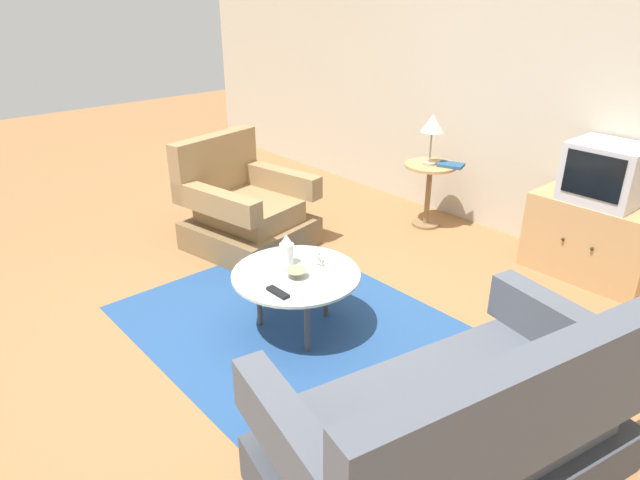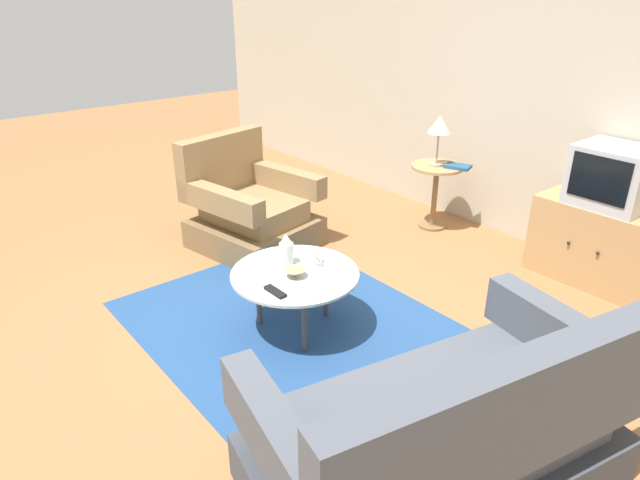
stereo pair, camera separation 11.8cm
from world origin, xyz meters
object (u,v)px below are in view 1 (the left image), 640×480
(tv_stand, at_px, (590,239))
(table_lamp, at_px, (433,125))
(mug, at_px, (314,257))
(television, at_px, (606,173))
(bowl, at_px, (296,273))
(armchair, at_px, (244,212))
(vase, at_px, (287,250))
(coffee_table, at_px, (296,277))
(side_table, at_px, (429,182))
(book, at_px, (451,165))
(couch, at_px, (456,433))
(tv_remote_dark, at_px, (278,292))

(tv_stand, xyz_separation_m, table_lamp, (-1.45, -0.15, 0.64))
(tv_stand, relative_size, mug, 7.09)
(television, height_order, bowl, television)
(armchair, xyz_separation_m, vase, (1.17, -0.46, 0.21))
(coffee_table, xyz_separation_m, tv_stand, (0.90, 2.15, -0.08))
(tv_stand, bearing_deg, side_table, -174.50)
(tv_stand, distance_m, mug, 2.19)
(vase, bearing_deg, bowl, -20.96)
(coffee_table, bearing_deg, vase, 165.54)
(book, bearing_deg, side_table, -173.67)
(armchair, xyz_separation_m, side_table, (0.77, 1.51, 0.12))
(bowl, bearing_deg, side_table, 105.95)
(coffee_table, height_order, book, book)
(tv_stand, bearing_deg, table_lamp, -173.95)
(side_table, distance_m, tv_stand, 1.46)
(mug, bearing_deg, book, 100.45)
(side_table, distance_m, mug, 1.91)
(couch, xyz_separation_m, tv_stand, (-0.53, 2.42, 0.01))
(vase, relative_size, tv_remote_dark, 1.25)
(couch, height_order, tv_stand, couch)
(mug, height_order, tv_remote_dark, mug)
(side_table, xyz_separation_m, vase, (0.41, -1.98, 0.09))
(tv_remote_dark, bearing_deg, mug, 109.47)
(tv_remote_dark, height_order, book, book)
(couch, relative_size, book, 6.98)
(coffee_table, bearing_deg, bowl, -38.22)
(vase, xyz_separation_m, bowl, (0.18, -0.07, -0.07))
(tv_stand, height_order, vase, vase)
(television, relative_size, tv_remote_dark, 3.04)
(table_lamp, bearing_deg, side_table, 71.50)
(coffee_table, distance_m, side_table, 2.08)
(coffee_table, bearing_deg, couch, -10.76)
(coffee_table, bearing_deg, book, 100.30)
(mug, bearing_deg, tv_remote_dark, -69.31)
(couch, bearing_deg, bowl, 91.99)
(coffee_table, relative_size, tv_remote_dark, 4.87)
(television, relative_size, bowl, 3.70)
(book, bearing_deg, table_lamp, -170.39)
(mug, xyz_separation_m, bowl, (0.07, -0.21, -0.02))
(television, bearing_deg, book, -176.76)
(bowl, bearing_deg, tv_remote_dark, -67.19)
(television, relative_size, mug, 3.99)
(bowl, bearing_deg, book, 101.25)
(side_table, distance_m, table_lamp, 0.52)
(tv_stand, distance_m, vase, 2.37)
(television, bearing_deg, couch, -77.72)
(armchair, relative_size, table_lamp, 2.32)
(vase, bearing_deg, television, 63.92)
(tv_stand, xyz_separation_m, vase, (-1.04, -2.11, 0.21))
(tv_remote_dark, bearing_deg, book, 101.13)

